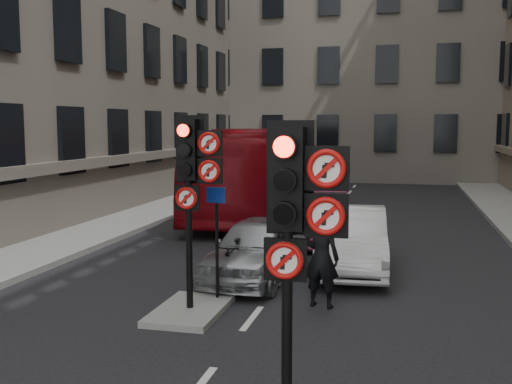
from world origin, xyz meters
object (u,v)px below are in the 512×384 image
at_px(signal_near, 295,213).
at_px(motorcyclist, 321,258).
at_px(motorcycle, 233,265).
at_px(signal_far, 193,170).
at_px(car_white, 352,239).
at_px(info_sign, 216,227).
at_px(bus_red, 260,172).
at_px(car_silver, 257,248).
at_px(car_pink, 314,217).

bearing_deg(signal_near, motorcyclist, 94.11).
height_order(signal_near, motorcycle, signal_near).
height_order(signal_near, signal_far, signal_far).
distance_m(signal_far, car_white, 5.26).
height_order(motorcyclist, info_sign, info_sign).
relative_size(signal_far, bus_red, 0.30).
relative_size(signal_far, car_silver, 0.86).
bearing_deg(bus_red, motorcycle, -81.16).
bearing_deg(motorcyclist, car_white, -85.63).
distance_m(signal_near, bus_red, 17.04).
bearing_deg(motorcyclist, bus_red, -60.70).
relative_size(car_silver, bus_red, 0.35).
relative_size(car_white, car_pink, 0.97).
distance_m(motorcycle, info_sign, 1.43).
bearing_deg(info_sign, bus_red, 102.05).
distance_m(car_silver, bus_red, 9.94).
bearing_deg(car_white, motorcyclist, -100.37).
relative_size(car_silver, car_white, 0.91).
bearing_deg(signal_far, car_silver, 79.34).
height_order(signal_far, info_sign, signal_far).
height_order(signal_near, car_white, signal_near).
xyz_separation_m(car_silver, bus_red, (-2.23, 9.64, 0.97)).
bearing_deg(info_sign, signal_near, -60.48).
relative_size(bus_red, motorcycle, 6.79).
bearing_deg(motorcycle, signal_far, -96.43).
bearing_deg(signal_near, motorcycle, 112.18).
xyz_separation_m(signal_near, motorcycle, (-2.35, 5.76, -2.05)).
bearing_deg(car_pink, bus_red, 120.82).
relative_size(signal_near, motorcyclist, 1.85).
xyz_separation_m(signal_far, car_pink, (1.11, 7.80, -2.02)).
height_order(car_pink, motorcycle, car_pink).
bearing_deg(info_sign, car_white, 58.20).
relative_size(signal_near, info_sign, 1.63).
bearing_deg(info_sign, car_pink, 85.55).
height_order(bus_red, motorcycle, bus_red).
xyz_separation_m(motorcycle, info_sign, (-0.04, -1.02, 1.01)).
distance_m(car_pink, info_sign, 7.17).
distance_m(car_white, motorcycle, 3.34).
height_order(signal_far, car_pink, signal_far).
height_order(motorcycle, motorcyclist, motorcyclist).
distance_m(car_white, info_sign, 4.22).
height_order(car_silver, car_pink, car_silver).
bearing_deg(signal_far, motorcyclist, 24.21).
bearing_deg(motorcyclist, car_pink, -70.23).
height_order(signal_far, car_silver, signal_far).
relative_size(motorcyclist, info_sign, 0.88).
height_order(car_white, motorcycle, car_white).
relative_size(signal_far, motorcyclist, 1.85).
xyz_separation_m(signal_near, signal_far, (-2.60, 4.00, 0.12)).
height_order(car_silver, bus_red, bus_red).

